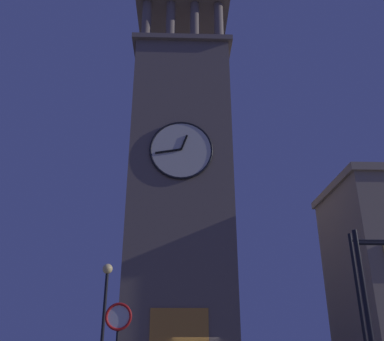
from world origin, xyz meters
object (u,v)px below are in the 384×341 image
object	(u,v)px
traffic_signal_mid	(382,285)
no_horn_sign	(118,328)
street_lamp	(105,303)
clocktower	(181,197)

from	to	relation	value
traffic_signal_mid	no_horn_sign	xyz separation A→B (m)	(10.57, 5.44, -1.93)
street_lamp	no_horn_sign	distance (m)	6.25
traffic_signal_mid	no_horn_sign	bearing A→B (deg)	27.25
street_lamp	no_horn_sign	size ratio (longest dim) A/B	1.66
clocktower	traffic_signal_mid	bearing A→B (deg)	131.44
traffic_signal_mid	street_lamp	xyz separation A→B (m)	(12.00, -0.53, -0.74)
street_lamp	no_horn_sign	world-z (taller)	street_lamp
traffic_signal_mid	no_horn_sign	distance (m)	12.05
no_horn_sign	clocktower	bearing A→B (deg)	-96.66
clocktower	no_horn_sign	xyz separation A→B (m)	(1.80, 15.38, -9.33)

